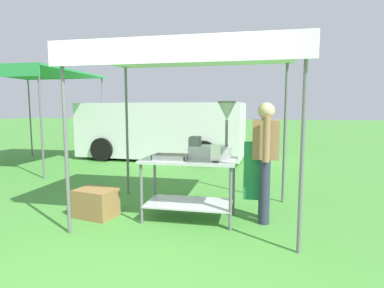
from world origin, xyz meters
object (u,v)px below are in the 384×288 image
object	(u,v)px
stall_canopy	(191,59)
donut_cart	(189,176)
donut_tray	(170,158)
donut_fryer	(214,139)
neighbour_tent	(31,75)
van_white	(163,130)
menu_sign	(216,155)
vendor	(265,156)
supply_crate	(96,203)

from	to	relation	value
stall_canopy	donut_cart	size ratio (longest dim) A/B	2.27
stall_canopy	donut_tray	world-z (taller)	stall_canopy
donut_cart	donut_fryer	distance (m)	0.60
donut_tray	neighbour_tent	world-z (taller)	neighbour_tent
neighbour_tent	donut_fryer	bearing A→B (deg)	-30.68
donut_tray	donut_fryer	xyz separation A→B (m)	(0.56, 0.19, 0.24)
van_white	neighbour_tent	distance (m)	3.86
donut_tray	stall_canopy	bearing A→B (deg)	43.48
donut_tray	menu_sign	xyz separation A→B (m)	(0.62, -0.07, 0.08)
donut_cart	donut_fryer	xyz separation A→B (m)	(0.33, 0.07, 0.50)
donut_cart	neighbour_tent	distance (m)	6.10
menu_sign	van_white	size ratio (longest dim) A/B	0.05
donut_fryer	van_white	distance (m)	5.43
donut_fryer	donut_cart	bearing A→B (deg)	-168.46
menu_sign	donut_tray	bearing A→B (deg)	173.61
donut_fryer	vendor	bearing A→B (deg)	4.99
stall_canopy	vendor	distance (m)	1.64
donut_fryer	supply_crate	size ratio (longest dim) A/B	1.27
donut_fryer	neighbour_tent	xyz separation A→B (m)	(-5.23, 3.10, 1.29)
menu_sign	supply_crate	size ratio (longest dim) A/B	0.37
donut_cart	menu_sign	distance (m)	0.54
vendor	neighbour_tent	distance (m)	6.81
vendor	van_white	xyz separation A→B (m)	(-2.88, 4.90, -0.03)
donut_cart	vendor	world-z (taller)	vendor
stall_canopy	van_white	xyz separation A→B (m)	(-1.88, 4.93, -1.32)
van_white	vendor	bearing A→B (deg)	-59.54
vendor	neighbour_tent	bearing A→B (deg)	152.75
vendor	van_white	world-z (taller)	van_white
stall_canopy	neighbour_tent	size ratio (longest dim) A/B	0.96
supply_crate	menu_sign	bearing A→B (deg)	-0.95
supply_crate	neighbour_tent	xyz separation A→B (m)	(-3.58, 3.33, 2.20)
donut_cart	donut_fryer	bearing A→B (deg)	11.54
neighbour_tent	stall_canopy	bearing A→B (deg)	-32.06
donut_fryer	stall_canopy	bearing A→B (deg)	174.36
menu_sign	supply_crate	bearing A→B (deg)	179.05
stall_canopy	neighbour_tent	world-z (taller)	neighbour_tent
donut_cart	vendor	distance (m)	1.05
vendor	van_white	bearing A→B (deg)	120.46
donut_tray	menu_sign	distance (m)	0.63
stall_canopy	donut_fryer	xyz separation A→B (m)	(0.33, -0.03, -1.08)
neighbour_tent	supply_crate	bearing A→B (deg)	-42.91
donut_tray	van_white	xyz separation A→B (m)	(-1.64, 5.15, 0.01)
donut_fryer	neighbour_tent	distance (m)	6.21
vendor	donut_cart	bearing A→B (deg)	-172.86
donut_fryer	neighbour_tent	bearing A→B (deg)	149.32
vendor	donut_tray	bearing A→B (deg)	-168.70
stall_canopy	vendor	bearing A→B (deg)	1.54
donut_tray	neighbour_tent	xyz separation A→B (m)	(-4.67, 3.29, 1.53)
stall_canopy	donut_cart	xyz separation A→B (m)	(0.00, -0.10, -1.58)
stall_canopy	supply_crate	world-z (taller)	stall_canopy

